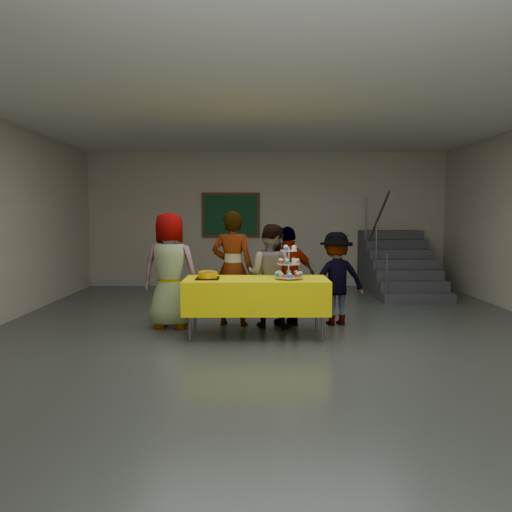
# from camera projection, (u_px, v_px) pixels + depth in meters

# --- Properties ---
(room_shell) EXTENTS (10.00, 10.04, 3.02)m
(room_shell) POSITION_uv_depth(u_px,v_px,m) (279.00, 172.00, 6.19)
(room_shell) COLOR #4C514C
(room_shell) RESTS_ON ground
(bake_table) EXTENTS (1.88, 0.78, 0.77)m
(bake_table) POSITION_uv_depth(u_px,v_px,m) (256.00, 295.00, 6.56)
(bake_table) COLOR #595960
(bake_table) RESTS_ON ground
(cupcake_stand) EXTENTS (0.38, 0.38, 0.44)m
(cupcake_stand) POSITION_uv_depth(u_px,v_px,m) (289.00, 266.00, 6.46)
(cupcake_stand) COLOR silver
(cupcake_stand) RESTS_ON bake_table
(bear_cake) EXTENTS (0.32, 0.36, 0.12)m
(bear_cake) POSITION_uv_depth(u_px,v_px,m) (208.00, 275.00, 6.49)
(bear_cake) COLOR black
(bear_cake) RESTS_ON bake_table
(schoolchild_a) EXTENTS (0.86, 0.62, 1.64)m
(schoolchild_a) POSITION_uv_depth(u_px,v_px,m) (170.00, 270.00, 7.06)
(schoolchild_a) COLOR slate
(schoolchild_a) RESTS_ON ground
(schoolchild_b) EXTENTS (0.67, 0.50, 1.66)m
(schoolchild_b) POSITION_uv_depth(u_px,v_px,m) (233.00, 268.00, 7.20)
(schoolchild_b) COLOR slate
(schoolchild_b) RESTS_ON ground
(schoolchild_c) EXTENTS (0.87, 0.77, 1.47)m
(schoolchild_c) POSITION_uv_depth(u_px,v_px,m) (270.00, 276.00, 7.11)
(schoolchild_c) COLOR slate
(schoolchild_c) RESTS_ON ground
(schoolchild_d) EXTENTS (0.91, 0.67, 1.44)m
(schoolchild_d) POSITION_uv_depth(u_px,v_px,m) (289.00, 277.00, 7.16)
(schoolchild_d) COLOR slate
(schoolchild_d) RESTS_ON ground
(schoolchild_e) EXTENTS (0.96, 0.68, 1.36)m
(schoolchild_e) POSITION_uv_depth(u_px,v_px,m) (336.00, 278.00, 7.27)
(schoolchild_e) COLOR slate
(schoolchild_e) RESTS_ON ground
(staircase) EXTENTS (1.30, 2.40, 2.04)m
(staircase) POSITION_uv_depth(u_px,v_px,m) (397.00, 268.00, 10.44)
(staircase) COLOR #424447
(staircase) RESTS_ON ground
(noticeboard) EXTENTS (1.30, 0.05, 1.00)m
(noticeboard) POSITION_uv_depth(u_px,v_px,m) (231.00, 215.00, 11.15)
(noticeboard) COLOR #472B16
(noticeboard) RESTS_ON ground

